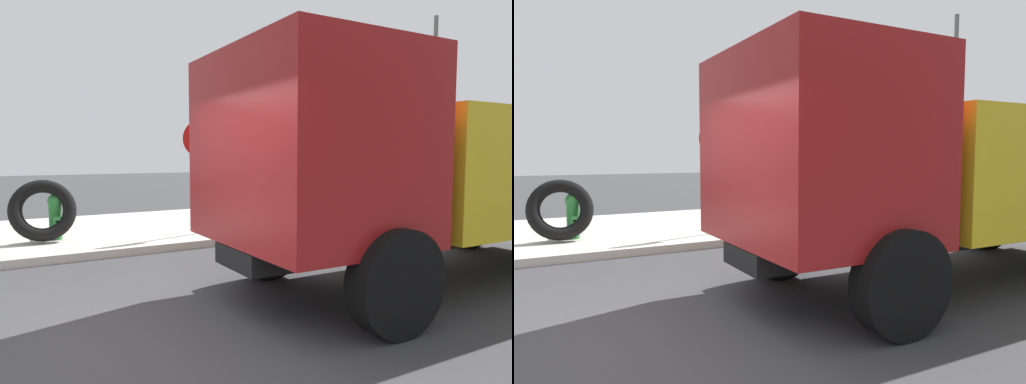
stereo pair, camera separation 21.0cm
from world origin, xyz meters
TOP-DOWN VIEW (x-y plane):
  - ground_plane at (0.00, 0.00)m, footprint 80.00×80.00m
  - sidewalk_curb at (0.00, 6.50)m, footprint 36.00×5.00m
  - fire_hydrant at (0.23, 5.55)m, footprint 0.27×0.62m
  - loose_tire at (0.00, 5.40)m, footprint 1.24×0.71m
  - stop_sign at (2.98, 4.77)m, footprint 0.76×0.08m
  - dump_truck_yellow at (4.74, 0.24)m, footprint 7.03×2.88m
  - street_light_pole at (10.20, 4.76)m, footprint 0.12×0.12m

SIDE VIEW (x-z plane):
  - ground_plane at x=0.00m, z-range 0.00..0.00m
  - sidewalk_curb at x=0.00m, z-range 0.00..0.15m
  - fire_hydrant at x=0.23m, z-range 0.18..1.08m
  - loose_tire at x=0.00m, z-range 0.15..1.37m
  - dump_truck_yellow at x=4.74m, z-range 0.11..3.11m
  - stop_sign at x=2.98m, z-range 0.61..2.99m
  - street_light_pole at x=10.20m, z-range 0.15..5.71m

